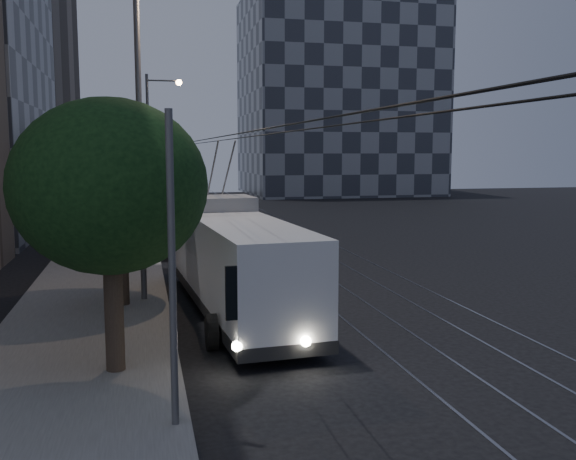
% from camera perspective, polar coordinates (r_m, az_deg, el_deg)
% --- Properties ---
extents(ground, '(120.00, 120.00, 0.00)m').
position_cam_1_polar(ground, '(23.07, 2.01, -6.11)').
color(ground, black).
rests_on(ground, ground).
extents(sidewalk, '(5.00, 90.00, 0.15)m').
position_cam_1_polar(sidewalk, '(42.06, -15.15, -0.27)').
color(sidewalk, slate).
rests_on(sidewalk, ground).
extents(tram_rails, '(4.52, 90.00, 0.02)m').
position_cam_1_polar(tram_rails, '(42.85, -1.66, 0.02)').
color(tram_rails, gray).
rests_on(tram_rails, ground).
extents(overhead_wires, '(2.23, 90.00, 6.00)m').
position_cam_1_polar(overhead_wires, '(41.75, -11.82, 4.45)').
color(overhead_wires, black).
rests_on(overhead_wires, ground).
extents(building_distant_right, '(22.00, 18.00, 24.00)m').
position_cam_1_polar(building_distant_right, '(80.60, 4.37, 11.83)').
color(building_distant_right, '#32363F').
rests_on(building_distant_right, ground).
extents(trolleybus, '(3.38, 12.16, 5.63)m').
position_cam_1_polar(trolleybus, '(20.93, -4.76, -2.84)').
color(trolleybus, silver).
rests_on(trolleybus, ground).
extents(pickup_silver, '(4.00, 6.32, 1.62)m').
position_cam_1_polar(pickup_silver, '(33.46, -8.93, -0.66)').
color(pickup_silver, '#A0A1A7').
rests_on(pickup_silver, ground).
extents(car_white_a, '(1.52, 3.62, 1.22)m').
position_cam_1_polar(car_white_a, '(40.70, -9.42, 0.41)').
color(car_white_a, '#B0B0B4').
rests_on(car_white_a, ground).
extents(car_white_b, '(3.01, 5.69, 1.57)m').
position_cam_1_polar(car_white_b, '(46.03, -9.01, 1.39)').
color(car_white_b, silver).
rests_on(car_white_b, ground).
extents(car_white_c, '(2.37, 4.56, 1.43)m').
position_cam_1_polar(car_white_c, '(48.55, -11.11, 1.55)').
color(car_white_c, silver).
rests_on(car_white_c, ground).
extents(car_white_d, '(3.32, 4.70, 1.49)m').
position_cam_1_polar(car_white_d, '(54.10, -10.93, 2.14)').
color(car_white_d, white).
rests_on(car_white_d, ground).
extents(tree_0, '(4.45, 4.45, 6.46)m').
position_cam_1_polar(tree_0, '(15.10, -15.56, 3.69)').
color(tree_0, black).
rests_on(tree_0, ground).
extents(tree_1, '(4.10, 4.10, 6.09)m').
position_cam_1_polar(tree_1, '(21.74, -14.78, 4.11)').
color(tree_1, black).
rests_on(tree_1, ground).
extents(tree_2, '(4.73, 4.73, 6.63)m').
position_cam_1_polar(tree_2, '(33.61, -14.18, 5.53)').
color(tree_2, black).
rests_on(tree_2, ground).
extents(tree_3, '(5.49, 5.49, 7.09)m').
position_cam_1_polar(tree_3, '(41.05, -13.98, 5.95)').
color(tree_3, black).
rests_on(tree_3, ground).
extents(tree_4, '(5.48, 5.48, 7.29)m').
position_cam_1_polar(tree_4, '(51.62, -13.80, 6.36)').
color(tree_4, black).
rests_on(tree_4, ground).
extents(tree_5, '(4.01, 4.01, 6.28)m').
position_cam_1_polar(tree_5, '(58.48, -13.70, 6.06)').
color(tree_5, black).
rests_on(tree_5, ground).
extents(streetlamp_near, '(2.70, 0.44, 11.35)m').
position_cam_1_polar(streetlamp_near, '(22.42, -11.99, 10.76)').
color(streetlamp_near, '#5D5D5F').
rests_on(streetlamp_near, ground).
extents(streetlamp_far, '(2.54, 0.44, 10.58)m').
position_cam_1_polar(streetlamp_far, '(46.74, -11.80, 8.23)').
color(streetlamp_far, '#5D5D5F').
rests_on(streetlamp_far, ground).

